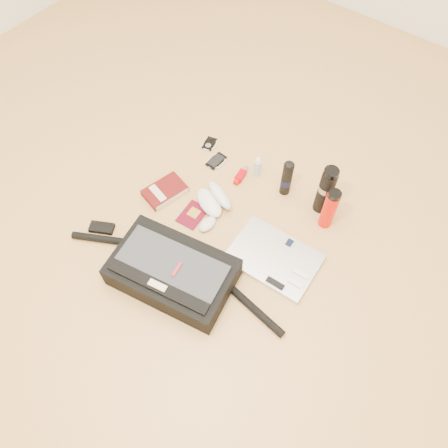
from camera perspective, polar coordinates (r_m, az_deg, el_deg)
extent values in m
plane|color=tan|center=(1.95, -2.09, -3.01)|extent=(4.00, 4.00, 0.00)
cube|color=black|center=(1.84, -6.68, -6.27)|extent=(0.54, 0.39, 0.12)
cube|color=#2E3136|center=(1.78, -7.08, -5.61)|extent=(0.47, 0.30, 0.01)
cube|color=black|center=(1.75, -8.65, -8.04)|extent=(0.44, 0.13, 0.02)
cube|color=beige|center=(1.74, -8.66, -8.01)|extent=(0.08, 0.04, 0.02)
cube|color=#A41A23|center=(1.76, -6.17, -5.99)|extent=(0.02, 0.07, 0.02)
cylinder|color=black|center=(2.02, -15.16, -1.95)|extent=(0.29, 0.18, 0.03)
cylinder|color=black|center=(1.81, 3.95, -11.00)|extent=(0.31, 0.07, 0.03)
cube|color=black|center=(2.07, -15.67, -0.48)|extent=(0.12, 0.10, 0.02)
cube|color=silver|center=(1.92, 6.51, -4.41)|extent=(0.39, 0.28, 0.03)
cube|color=black|center=(1.95, 8.56, -2.42)|extent=(0.03, 0.04, 0.00)
cube|color=white|center=(1.89, 10.00, -6.43)|extent=(0.07, 0.02, 0.01)
cube|color=white|center=(1.86, 9.25, -7.64)|extent=(0.06, 0.02, 0.01)
cube|color=black|center=(1.85, 6.71, -7.67)|extent=(0.08, 0.03, 0.01)
cube|color=#4C0C0B|center=(2.12, -7.73, 4.28)|extent=(0.17, 0.22, 0.03)
cube|color=beige|center=(2.08, -6.75, 3.19)|extent=(0.05, 0.18, 0.03)
cube|color=beige|center=(2.09, -8.67, 4.03)|extent=(0.11, 0.06, 0.00)
cube|color=#540516|center=(2.04, -4.14, 1.21)|extent=(0.11, 0.15, 0.01)
cube|color=gold|center=(2.05, -3.97, 1.49)|extent=(0.05, 0.05, 0.00)
ellipsoid|color=silver|center=(2.00, -2.17, 0.00)|extent=(0.06, 0.10, 0.03)
ellipsoid|color=white|center=(2.05, -1.94, 2.81)|extent=(0.20, 0.16, 0.05)
ellipsoid|color=silver|center=(2.05, -0.53, 3.79)|extent=(0.20, 0.16, 0.10)
ellipsoid|color=black|center=(2.06, -2.40, 3.59)|extent=(0.06, 0.05, 0.02)
ellipsoid|color=black|center=(2.03, -1.48, 2.17)|extent=(0.06, 0.05, 0.02)
cylinder|color=black|center=(2.04, -1.94, 2.92)|extent=(0.03, 0.02, 0.01)
cube|color=black|center=(2.31, -1.90, 10.44)|extent=(0.07, 0.10, 0.01)
cylinder|color=#B4B4B7|center=(2.30, -2.08, 10.23)|extent=(0.04, 0.04, 0.00)
torus|color=silver|center=(2.31, -1.90, 10.46)|extent=(0.09, 0.09, 0.01)
cube|color=black|center=(2.23, -1.03, 8.23)|extent=(0.06, 0.11, 0.01)
cube|color=black|center=(2.23, -1.03, 8.32)|extent=(0.05, 0.09, 0.00)
torus|color=silver|center=(2.23, -1.03, 8.25)|extent=(0.09, 0.09, 0.01)
cube|color=#A9000C|center=(2.16, 2.17, 6.30)|extent=(0.04, 0.07, 0.03)
cube|color=#B80E05|center=(2.14, 1.64, 5.53)|extent=(0.03, 0.03, 0.02)
cylinder|color=#ABABAD|center=(2.18, 2.72, 7.09)|extent=(0.03, 0.04, 0.02)
cylinder|color=#9DBBD1|center=(2.15, 4.37, 7.28)|extent=(0.04, 0.04, 0.10)
cylinder|color=white|center=(2.11, 4.47, 8.24)|extent=(0.03, 0.03, 0.02)
cylinder|color=white|center=(2.10, 4.49, 8.47)|extent=(0.02, 0.02, 0.01)
cylinder|color=black|center=(2.06, 8.18, 5.89)|extent=(0.05, 0.05, 0.20)
cylinder|color=black|center=(2.08, 8.11, 5.51)|extent=(0.05, 0.05, 0.04)
ellipsoid|color=black|center=(1.98, 8.53, 7.66)|extent=(0.05, 0.05, 0.02)
cylinder|color=black|center=(2.01, 13.06, 4.12)|extent=(0.07, 0.07, 0.25)
cylinder|color=#99999C|center=(1.99, 13.24, 4.65)|extent=(0.07, 0.07, 0.03)
cylinder|color=black|center=(1.91, 13.86, 6.55)|extent=(0.07, 0.07, 0.02)
cylinder|color=red|center=(1.98, 13.55, 1.77)|extent=(0.08, 0.08, 0.21)
cylinder|color=black|center=(1.89, 14.26, 3.75)|extent=(0.07, 0.07, 0.02)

